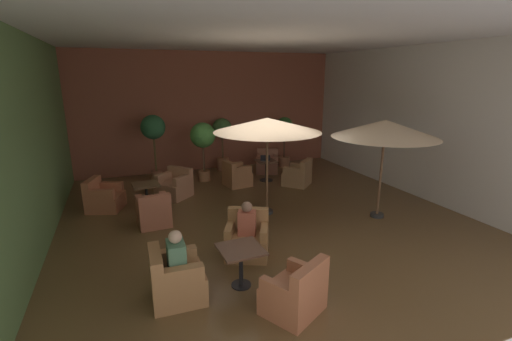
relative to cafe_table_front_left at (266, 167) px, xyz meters
name	(u,v)px	position (x,y,z in m)	size (l,w,h in m)	color
ground_plane	(263,216)	(-1.24, -2.77, -0.48)	(9.50, 10.17, 0.02)	brown
wall_back_brick	(210,112)	(-1.24, 2.27, 1.62)	(9.50, 0.08, 4.17)	brown
wall_left_accent	(30,146)	(-5.95, -2.77, 1.62)	(0.08, 10.17, 4.17)	#5E844A
wall_right_plain	(420,123)	(3.47, -2.77, 1.62)	(0.08, 10.17, 4.17)	silver
ceiling_slab	(264,35)	(-1.24, -2.77, 3.73)	(9.50, 10.17, 0.06)	silver
cafe_table_front_left	(266,167)	(0.00, 0.00, 0.00)	(0.62, 0.62, 0.68)	black
armchair_front_left_north	(267,164)	(0.47, 1.00, -0.17)	(1.01, 1.03, 0.79)	#AA6B53
armchair_front_left_east	(236,176)	(-1.08, -0.17, -0.15)	(0.83, 0.83, 0.80)	#B17348
armchair_front_left_south	(298,175)	(0.75, -0.81, -0.16)	(1.08, 1.07, 0.84)	#A57950
cafe_table_front_right	(146,191)	(-3.87, -1.25, 0.04)	(0.71, 0.71, 0.68)	black
armchair_front_right_north	(175,186)	(-3.05, -0.53, -0.15)	(1.11, 1.12, 0.81)	#B17755
armchair_front_right_east	(104,198)	(-4.91, -0.87, -0.16)	(1.02, 1.02, 0.82)	#B46643
armchair_front_right_south	(154,212)	(-3.80, -2.35, -0.15)	(0.75, 0.82, 0.80)	#B7674B
cafe_table_mid_center	(241,256)	(-2.73, -5.42, 0.07)	(0.71, 0.71, 0.68)	black
armchair_mid_center_north	(295,294)	(-2.21, -6.34, -0.16)	(1.05, 1.01, 0.85)	#B46643
armchair_mid_center_east	(247,239)	(-2.27, -4.46, -0.15)	(1.03, 1.00, 0.87)	#A57342
armchair_mid_center_south	(175,280)	(-3.78, -5.39, -0.14)	(0.81, 0.78, 0.85)	#A97446
patio_umbrella_tall_red	(267,125)	(-1.09, -2.63, 1.75)	(2.57, 2.57, 2.40)	#2D2D2D
patio_umbrella_center_beige	(385,129)	(1.35, -3.82, 1.69)	(2.44, 2.44, 2.38)	#2D2D2D
potted_tree_left_corner	(153,133)	(-3.38, 1.03, 1.17)	(0.76, 0.76, 2.19)	#A16047
potted_tree_mid_left	(203,139)	(-1.90, 0.73, 0.92)	(0.81, 0.81, 1.92)	#A46A44
potted_tree_mid_right	(284,134)	(1.38, 1.55, 0.76)	(0.60, 0.60, 1.86)	#A66C4B
potted_tree_right_corner	(222,136)	(-0.94, 1.85, 0.79)	(0.70, 0.70, 1.89)	#AD6648
patron_blue_shirt	(176,255)	(-3.74, -5.39, 0.28)	(0.27, 0.40, 0.69)	#507C5C
patron_by_window	(247,220)	(-2.29, -4.50, 0.27)	(0.40, 0.34, 0.66)	#B2563E
iced_drink_cup	(265,159)	(-0.04, 0.03, 0.27)	(0.08, 0.08, 0.11)	white
open_laptop	(265,159)	(-0.04, -0.01, 0.26)	(0.37, 0.32, 0.20)	#9EA0A5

